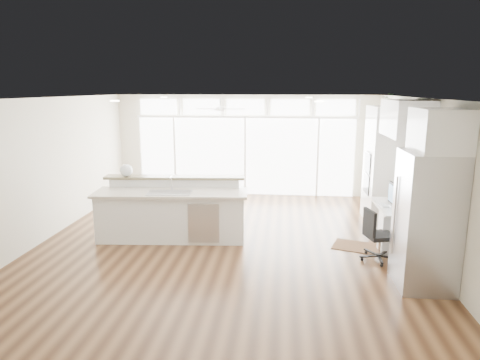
# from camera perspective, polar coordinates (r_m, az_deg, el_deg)

# --- Properties ---
(floor) EXTENTS (7.00, 8.00, 0.02)m
(floor) POSITION_cam_1_polar(r_m,az_deg,el_deg) (8.10, -1.86, -8.68)
(floor) COLOR #3B2212
(floor) RESTS_ON ground
(ceiling) EXTENTS (7.00, 8.00, 0.02)m
(ceiling) POSITION_cam_1_polar(r_m,az_deg,el_deg) (7.57, -2.00, 10.86)
(ceiling) COLOR white
(ceiling) RESTS_ON wall_back
(wall_back) EXTENTS (7.00, 0.04, 2.70)m
(wall_back) POSITION_cam_1_polar(r_m,az_deg,el_deg) (11.64, 0.73, 4.65)
(wall_back) COLOR beige
(wall_back) RESTS_ON floor
(wall_front) EXTENTS (7.00, 0.04, 2.70)m
(wall_front) POSITION_cam_1_polar(r_m,az_deg,el_deg) (3.95, -9.91, -10.64)
(wall_front) COLOR beige
(wall_front) RESTS_ON floor
(wall_left) EXTENTS (0.04, 8.00, 2.70)m
(wall_left) POSITION_cam_1_polar(r_m,az_deg,el_deg) (8.89, -24.89, 1.18)
(wall_left) COLOR beige
(wall_left) RESTS_ON floor
(wall_right) EXTENTS (0.04, 8.00, 2.70)m
(wall_right) POSITION_cam_1_polar(r_m,az_deg,el_deg) (8.04, 23.62, 0.23)
(wall_right) COLOR beige
(wall_right) RESTS_ON floor
(glass_wall) EXTENTS (5.80, 0.06, 2.08)m
(glass_wall) POSITION_cam_1_polar(r_m,az_deg,el_deg) (11.63, 0.70, 3.14)
(glass_wall) COLOR white
(glass_wall) RESTS_ON wall_back
(transom_row) EXTENTS (5.90, 0.06, 0.40)m
(transom_row) POSITION_cam_1_polar(r_m,az_deg,el_deg) (11.50, 0.72, 9.71)
(transom_row) COLOR white
(transom_row) RESTS_ON wall_back
(desk_window) EXTENTS (0.04, 0.85, 0.85)m
(desk_window) POSITION_cam_1_polar(r_m,az_deg,el_deg) (8.27, 22.86, 2.02)
(desk_window) COLOR white
(desk_window) RESTS_ON wall_right
(ceiling_fan) EXTENTS (1.16, 1.16, 0.32)m
(ceiling_fan) POSITION_cam_1_polar(r_m,az_deg,el_deg) (10.42, -2.63, 9.99)
(ceiling_fan) COLOR white
(ceiling_fan) RESTS_ON ceiling
(recessed_lights) EXTENTS (3.40, 3.00, 0.02)m
(recessed_lights) POSITION_cam_1_polar(r_m,az_deg,el_deg) (7.77, -1.80, 10.75)
(recessed_lights) COLOR white
(recessed_lights) RESTS_ON ceiling
(oven_cabinet) EXTENTS (0.64, 1.20, 2.50)m
(oven_cabinet) POSITION_cam_1_polar(r_m,az_deg,el_deg) (9.68, 18.55, 1.88)
(oven_cabinet) COLOR white
(oven_cabinet) RESTS_ON floor
(desk_nook) EXTENTS (0.72, 1.30, 0.76)m
(desk_nook) POSITION_cam_1_polar(r_m,az_deg,el_deg) (8.45, 20.06, -5.74)
(desk_nook) COLOR white
(desk_nook) RESTS_ON floor
(upper_cabinets) EXTENTS (0.64, 1.30, 0.64)m
(upper_cabinets) POSITION_cam_1_polar(r_m,az_deg,el_deg) (8.10, 21.35, 7.66)
(upper_cabinets) COLOR white
(upper_cabinets) RESTS_ON wall_right
(refrigerator) EXTENTS (0.76, 0.90, 2.00)m
(refrigerator) POSITION_cam_1_polar(r_m,az_deg,el_deg) (6.75, 23.62, -4.96)
(refrigerator) COLOR #AFAFB4
(refrigerator) RESTS_ON floor
(fridge_cabinet) EXTENTS (0.64, 0.90, 0.60)m
(fridge_cabinet) POSITION_cam_1_polar(r_m,az_deg,el_deg) (6.54, 25.09, 6.02)
(fridge_cabinet) COLOR white
(fridge_cabinet) RESTS_ON wall_right
(framed_photos) EXTENTS (0.06, 0.22, 0.80)m
(framed_photos) POSITION_cam_1_polar(r_m,az_deg,el_deg) (8.88, 21.65, 1.77)
(framed_photos) COLOR black
(framed_photos) RESTS_ON wall_right
(kitchen_island) EXTENTS (2.98, 1.32, 1.15)m
(kitchen_island) POSITION_cam_1_polar(r_m,az_deg,el_deg) (8.32, -9.12, -4.00)
(kitchen_island) COLOR white
(kitchen_island) RESTS_ON floor
(rug) EXTENTS (0.97, 0.82, 0.01)m
(rug) POSITION_cam_1_polar(r_m,az_deg,el_deg) (8.28, 15.26, -8.54)
(rug) COLOR #341D10
(rug) RESTS_ON floor
(office_chair) EXTENTS (0.56, 0.53, 0.88)m
(office_chair) POSITION_cam_1_polar(r_m,az_deg,el_deg) (7.64, 18.19, -7.00)
(office_chair) COLOR black
(office_chair) RESTS_ON floor
(fishbowl) EXTENTS (0.29, 0.29, 0.25)m
(fishbowl) POSITION_cam_1_polar(r_m,az_deg,el_deg) (8.76, -14.93, 1.25)
(fishbowl) COLOR silver
(fishbowl) RESTS_ON kitchen_island
(monitor) EXTENTS (0.12, 0.52, 0.43)m
(monitor) POSITION_cam_1_polar(r_m,az_deg,el_deg) (8.27, 19.82, -1.81)
(monitor) COLOR black
(monitor) RESTS_ON desk_nook
(keyboard) EXTENTS (0.15, 0.32, 0.02)m
(keyboard) POSITION_cam_1_polar(r_m,az_deg,el_deg) (8.29, 18.58, -3.19)
(keyboard) COLOR silver
(keyboard) RESTS_ON desk_nook
(potted_plant) EXTENTS (0.26, 0.28, 0.21)m
(potted_plant) POSITION_cam_1_polar(r_m,az_deg,el_deg) (9.55, 19.10, 9.90)
(potted_plant) COLOR #2D5624
(potted_plant) RESTS_ON oven_cabinet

